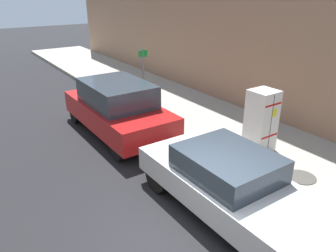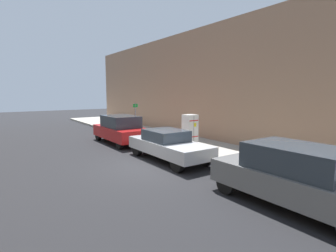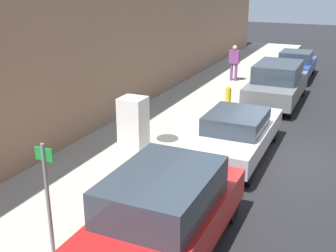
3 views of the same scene
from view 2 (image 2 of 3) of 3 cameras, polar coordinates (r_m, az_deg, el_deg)
The scene contains 10 objects.
ground_plane at distance 11.55m, azimuth -4.12°, elevation -8.54°, with size 80.00×80.00×0.00m, color black.
sidewalk_slab at distance 14.03m, azimuth 10.64°, elevation -5.45°, with size 3.70×44.00×0.17m, color #9E998E.
building_facade_near at distance 15.80m, azimuth 18.10°, elevation 8.80°, with size 1.83×39.60×7.32m, color #937056.
discarded_refrigerator at distance 14.95m, azimuth 4.80°, elevation -0.84°, with size 0.70×0.68×1.74m.
manhole_cover at distance 13.68m, azimuth 8.18°, elevation -5.33°, with size 0.70×0.70×0.02m, color #47443F.
street_sign_post at distance 18.36m, azimuth -7.10°, elevation 1.95°, with size 0.36×0.07×2.28m.
fire_hydrant at distance 10.32m, azimuth 22.13°, elevation -7.66°, with size 0.22×0.22×0.81m.
parked_suv_red at distance 16.65m, azimuth -10.25°, elevation -0.67°, with size 1.97×4.51×1.72m.
parked_sedan_silver at distance 12.21m, azimuth -0.01°, elevation -4.06°, with size 1.79×4.61×1.42m.
parked_suv_gray at distance 8.08m, azimuth 26.14°, elevation -9.72°, with size 1.94×4.65×1.73m.
Camera 2 is at (5.65, 9.57, 3.15)m, focal length 28.00 mm.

